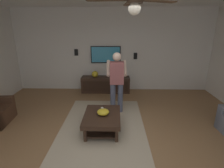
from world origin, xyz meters
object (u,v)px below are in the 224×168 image
(wall_speaker_right, at_px, (76,52))
(person_standing, at_px, (117,79))
(vase_round, at_px, (95,74))
(ceiling_fan, at_px, (136,2))
(bowl, at_px, (103,112))
(tv, at_px, (106,55))
(media_console, at_px, (106,84))
(coffee_table, at_px, (102,119))
(remote_white, at_px, (103,109))
(wall_speaker_left, at_px, (135,56))

(wall_speaker_right, bearing_deg, person_standing, -141.44)
(vase_round, xyz_separation_m, ceiling_fan, (-3.58, -0.97, 1.88))
(person_standing, xyz_separation_m, bowl, (-0.94, 0.30, -0.47))
(tv, distance_m, wall_speaker_right, 1.05)
(tv, bearing_deg, media_console, 0.00)
(ceiling_fan, bearing_deg, bowl, 24.51)
(coffee_table, bearing_deg, remote_white, -0.23)
(coffee_table, bearing_deg, wall_speaker_right, 22.00)
(person_standing, height_order, remote_white, person_standing)
(person_standing, relative_size, bowl, 6.14)
(vase_round, relative_size, ceiling_fan, 0.18)
(bowl, bearing_deg, remote_white, 5.06)
(vase_round, distance_m, wall_speaker_right, 1.02)
(media_console, relative_size, vase_round, 7.73)
(person_standing, distance_m, wall_speaker_left, 1.94)
(vase_round, xyz_separation_m, wall_speaker_right, (0.27, 0.67, 0.72))
(media_console, bearing_deg, wall_speaker_right, -103.67)
(coffee_table, relative_size, vase_round, 4.55)
(person_standing, xyz_separation_m, remote_white, (-0.68, 0.32, -0.52))
(person_standing, height_order, wall_speaker_right, person_standing)
(coffee_table, distance_m, remote_white, 0.29)
(media_console, distance_m, remote_white, 2.22)
(tv, height_order, bowl, tv)
(coffee_table, xyz_separation_m, remote_white, (0.27, -0.00, 0.12))
(person_standing, bearing_deg, coffee_table, 159.54)
(wall_speaker_left, distance_m, ceiling_fan, 4.08)
(media_console, distance_m, tv, 1.06)
(coffee_table, bearing_deg, tv, 1.31)
(media_console, bearing_deg, vase_round, -87.97)
(remote_white, bearing_deg, coffee_table, 149.96)
(remote_white, bearing_deg, wall_speaker_right, -5.67)
(coffee_table, height_order, person_standing, person_standing)
(bowl, relative_size, vase_round, 1.21)
(tv, bearing_deg, person_standing, 12.22)
(coffee_table, xyz_separation_m, tv, (2.72, 0.06, 1.01))
(media_console, height_order, remote_white, media_console)
(coffee_table, height_order, remote_white, remote_white)
(media_console, bearing_deg, tv, -180.00)
(bowl, height_order, vase_round, vase_round)
(person_standing, height_order, ceiling_fan, ceiling_fan)
(tv, xyz_separation_m, bowl, (-2.72, -0.09, -0.85))
(bowl, bearing_deg, wall_speaker_right, 22.49)
(media_console, distance_m, wall_speaker_right, 1.54)
(person_standing, height_order, wall_speaker_left, person_standing)
(remote_white, relative_size, ceiling_fan, 0.12)
(wall_speaker_left, relative_size, ceiling_fan, 0.18)
(wall_speaker_left, bearing_deg, vase_round, 100.63)
(media_console, xyz_separation_m, tv, (0.24, 0.00, 1.03))
(media_console, xyz_separation_m, person_standing, (-1.54, -0.39, 0.66))
(remote_white, height_order, wall_speaker_right, wall_speaker_right)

